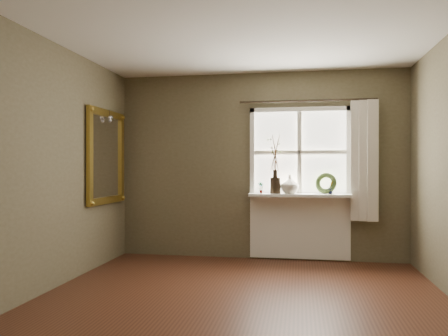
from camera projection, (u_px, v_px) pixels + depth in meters
name	position (u px, v px, depth m)	size (l,w,h in m)	color
floor	(237.00, 310.00, 3.89)	(4.50, 4.50, 0.00)	#432215
ceiling	(237.00, 19.00, 3.88)	(4.50, 4.50, 0.00)	silver
wall_back	(260.00, 166.00, 6.15)	(4.00, 0.10, 2.60)	brown
wall_left	(28.00, 165.00, 4.24)	(0.10, 4.50, 2.60)	brown
wall_front	(149.00, 163.00, 1.62)	(4.00, 0.10, 2.60)	brown
window_frame	(299.00, 152.00, 5.99)	(1.36, 0.06, 1.24)	white
window_sill	(299.00, 195.00, 5.88)	(1.36, 0.26, 0.04)	white
window_apron	(299.00, 227.00, 5.99)	(1.36, 0.04, 0.88)	white
dark_jug	(275.00, 185.00, 5.94)	(0.15, 0.15, 0.22)	black
cream_vase	(290.00, 184.00, 5.91)	(0.24, 0.24, 0.25)	beige
wreath	(326.00, 186.00, 5.86)	(0.29, 0.29, 0.07)	#32451E
potted_plant_left	(261.00, 188.00, 5.97)	(0.08, 0.06, 0.16)	#32451E
potted_plant_right	(331.00, 188.00, 5.81)	(0.09, 0.08, 0.17)	#32451E
curtain	(364.00, 161.00, 5.75)	(0.36, 0.12, 1.59)	beige
curtain_rod	(307.00, 101.00, 5.91)	(0.03, 0.03, 1.84)	black
gilt_mirror	(106.00, 157.00, 5.76)	(0.10, 1.03, 1.23)	white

